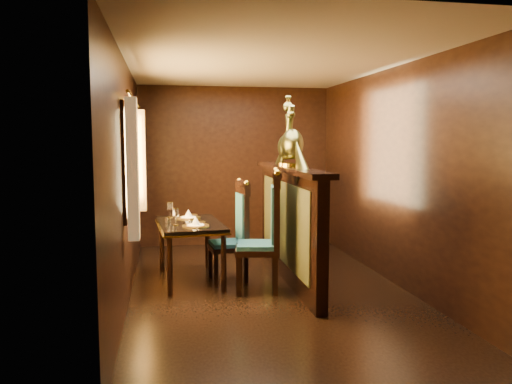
# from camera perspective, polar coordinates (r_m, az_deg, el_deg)

# --- Properties ---
(ground) EXTENTS (5.00, 5.00, 0.00)m
(ground) POSITION_cam_1_polar(r_m,az_deg,el_deg) (5.73, 1.26, -10.95)
(ground) COLOR black
(ground) RESTS_ON ground
(room_shell) EXTENTS (3.04, 5.04, 2.52)m
(room_shell) POSITION_cam_1_polar(r_m,az_deg,el_deg) (5.48, 0.38, 5.09)
(room_shell) COLOR black
(room_shell) RESTS_ON ground
(partition) EXTENTS (0.26, 2.70, 1.36)m
(partition) POSITION_cam_1_polar(r_m,az_deg,el_deg) (5.92, 3.73, -3.31)
(partition) COLOR black
(partition) RESTS_ON ground
(dining_table) EXTENTS (0.82, 1.25, 0.91)m
(dining_table) POSITION_cam_1_polar(r_m,az_deg,el_deg) (5.92, -7.61, -4.10)
(dining_table) COLOR black
(dining_table) RESTS_ON ground
(chair_left) EXTENTS (0.57, 0.59, 1.36)m
(chair_left) POSITION_cam_1_polar(r_m,az_deg,el_deg) (5.49, 1.46, -4.08)
(chair_left) COLOR black
(chair_left) RESTS_ON ground
(chair_right) EXTENTS (0.47, 0.49, 1.21)m
(chair_right) POSITION_cam_1_polar(r_m,az_deg,el_deg) (5.90, -2.21, -4.16)
(chair_right) COLOR black
(chair_right) RESTS_ON ground
(peacock_left) EXTENTS (0.26, 0.69, 0.82)m
(peacock_left) POSITION_cam_1_polar(r_m,az_deg,el_deg) (5.72, 4.17, 7.01)
(peacock_left) COLOR #184A2E
(peacock_left) RESTS_ON partition
(peacock_right) EXTENTS (0.22, 0.60, 0.71)m
(peacock_right) POSITION_cam_1_polar(r_m,az_deg,el_deg) (5.96, 3.55, 6.43)
(peacock_right) COLOR #184A2E
(peacock_right) RESTS_ON partition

